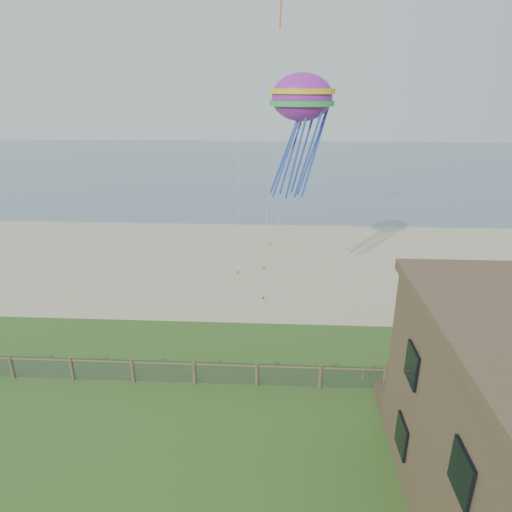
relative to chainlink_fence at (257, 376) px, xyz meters
name	(u,v)px	position (x,y,z in m)	size (l,w,h in m)	color
ground	(248,490)	(0.00, -6.00, -0.55)	(160.00, 160.00, 0.00)	#385E20
sand_beach	(267,262)	(0.00, 16.00, -0.55)	(72.00, 20.00, 0.02)	#C6B88F
ocean	(275,166)	(0.00, 60.00, -0.55)	(160.00, 68.00, 0.02)	slate
chainlink_fence	(257,376)	(0.00, 0.00, 0.00)	(36.20, 0.20, 1.25)	brown
picnic_table	(446,399)	(8.54, -1.00, -0.18)	(1.77, 1.34, 0.75)	brown
octopus_kite	(301,133)	(1.95, 6.27, 10.59)	(3.30, 2.33, 6.80)	#F5265D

